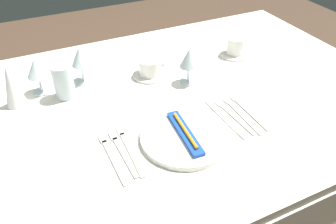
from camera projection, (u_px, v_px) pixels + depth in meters
The scene contains 20 objects.
ground_plane at pixel (159, 222), 1.62m from camera, with size 6.00×6.00×0.00m, color #4C3828.
dining_table at pixel (156, 119), 1.22m from camera, with size 1.80×1.11×0.74m.
dinner_plate at pixel (185, 137), 1.01m from camera, with size 0.27×0.27×0.02m, color white.
toothbrush_package at pixel (185, 132), 1.00m from camera, with size 0.05×0.21×0.02m.
fork_outer at pixel (129, 148), 0.97m from camera, with size 0.02×0.23×0.00m.
fork_inner at pixel (122, 151), 0.96m from camera, with size 0.02×0.21×0.00m.
fork_salad at pixel (111, 156), 0.95m from camera, with size 0.02×0.23×0.00m.
dinner_knife at pixel (226, 119), 1.08m from camera, with size 0.03×0.22×0.00m.
spoon_soup at pixel (230, 113), 1.11m from camera, with size 0.03×0.21×0.01m.
spoon_dessert at pixel (238, 111), 1.12m from camera, with size 0.03×0.22×0.01m.
spoon_tea at pixel (244, 108), 1.13m from camera, with size 0.03×0.22×0.01m.
saucer_left at pixel (234, 54), 1.44m from camera, with size 0.13×0.13×0.01m, color white.
coffee_cup_left at pixel (236, 45), 1.41m from camera, with size 0.10×0.08×0.07m.
saucer_right at pixel (150, 75), 1.30m from camera, with size 0.13×0.13×0.01m, color white.
coffee_cup_right at pixel (150, 67), 1.28m from camera, with size 0.11×0.09×0.06m.
wine_glass_centre at pixel (80, 59), 1.21m from camera, with size 0.07×0.07×0.14m.
wine_glass_right at pixel (36, 70), 1.15m from camera, with size 0.07×0.07×0.13m.
wine_glass_far at pixel (189, 60), 1.20m from camera, with size 0.07×0.07×0.14m.
drink_tumbler at pixel (63, 81), 1.15m from camera, with size 0.07×0.07×0.13m.
napkin_folded at pixel (11, 86), 1.10m from camera, with size 0.07×0.07×0.16m, color white.
Camera 1 is at (-0.37, -0.88, 1.42)m, focal length 35.23 mm.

